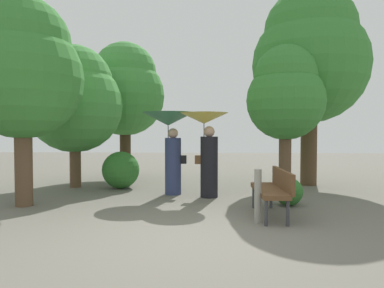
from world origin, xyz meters
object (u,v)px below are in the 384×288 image
Objects in this scene: tree_mid_right at (286,94)px; tree_near_right at (310,55)px; person_right at (206,139)px; person_left at (170,133)px; tree_far_back at (75,98)px; path_marker_post at (258,196)px; tree_near_left at (125,89)px; tree_mid_left at (22,68)px; park_bench at (274,188)px.

tree_near_right is at bearing 53.74° from tree_mid_right.
person_left is at bearing 71.34° from person_right.
tree_far_back is 4.30× the size of path_marker_post.
person_right is 2.58m from path_marker_post.
tree_near_left is at bearing 166.71° from tree_near_right.
person_right is at bearing 17.30° from tree_mid_left.
park_bench is at bearing -106.14° from tree_mid_right.
tree_far_back is at bearing -173.56° from tree_near_right.
tree_mid_left is at bearing 120.19° from person_left.
person_right is 0.35× the size of tree_near_right.
person_right is at bearing -145.14° from tree_near_right.
person_right is at bearing -108.66° from person_left.
tree_mid_right is (2.82, 0.40, 0.96)m from person_left.
person_left is 2.97m from tree_far_back.
person_left is 0.54× the size of tree_mid_right.
person_right is 0.44× the size of tree_near_left.
person_left is 3.29m from path_marker_post.
tree_near_left is at bearing 150.75° from tree_mid_right.
person_left reaches higher than person_right.
tree_mid_right is 3.76m from path_marker_post.
tree_near_left is 7.02m from path_marker_post.
tree_near_left reaches higher than tree_mid_left.
tree_near_right is (3.75, 1.67, 2.15)m from person_left.
person_right is at bearing -147.30° from park_bench.
park_bench is at bearing -113.63° from tree_near_right.
person_left is 3.73m from tree_near_left.
park_bench is 0.34× the size of tree_near_left.
tree_mid_left is 4.75× the size of path_marker_post.
tree_mid_left is at bearing -161.52° from tree_mid_right.
person_left is at bearing -136.92° from park_bench.
tree_mid_right is 0.95× the size of tree_far_back.
tree_near_left reaches higher than person_right.
tree_far_back is at bearing 86.67° from tree_mid_left.
person_right is at bearing -19.87° from tree_far_back.
tree_near_right is 6.58m from tree_far_back.
park_bench is at bearing -7.60° from tree_mid_left.
tree_near_left reaches higher than park_bench.
person_left reaches higher than path_marker_post.
path_marker_post is at bearing -13.70° from tree_mid_left.
tree_mid_right reaches higher than person_right.
tree_mid_right reaches higher than park_bench.
tree_near_left is 0.79× the size of tree_near_right.
park_bench is 5.44m from tree_mid_left.
tree_mid_left is at bearing -93.33° from tree_far_back.
tree_near_right is at bearing 64.78° from path_marker_post.
tree_mid_left is (-6.56, -3.15, -0.85)m from tree_near_right.
tree_near_right is at bearing 25.66° from tree_mid_left.
tree_mid_right is at bearing -126.26° from tree_near_right.
tree_near_left is 1.04× the size of tree_mid_left.
tree_far_back is at bearing 141.28° from path_marker_post.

